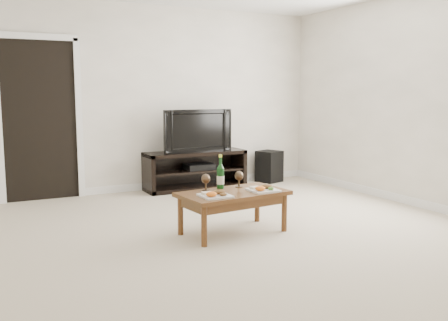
% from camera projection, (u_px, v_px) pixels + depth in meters
% --- Properties ---
extents(floor, '(5.50, 5.50, 0.00)m').
position_uv_depth(floor, '(250.00, 238.00, 4.82)').
color(floor, '#C1B79C').
rests_on(floor, ground).
extents(back_wall, '(5.00, 0.04, 2.60)m').
position_uv_depth(back_wall, '(154.00, 99.00, 7.09)').
color(back_wall, white).
rests_on(back_wall, ground).
extents(doorway, '(0.90, 0.02, 2.05)m').
position_uv_depth(doorway, '(40.00, 121.00, 6.41)').
color(doorway, black).
rests_on(doorway, ground).
extents(media_console, '(1.47, 0.45, 0.55)m').
position_uv_depth(media_console, '(195.00, 170.00, 7.22)').
color(media_console, black).
rests_on(media_console, ground).
extents(television, '(1.06, 0.20, 0.60)m').
position_uv_depth(television, '(195.00, 130.00, 7.14)').
color(television, black).
rests_on(television, media_console).
extents(av_receiver, '(0.41, 0.31, 0.08)m').
position_uv_depth(av_receiver, '(199.00, 166.00, 7.23)').
color(av_receiver, black).
rests_on(av_receiver, media_console).
extents(subwoofer, '(0.41, 0.41, 0.49)m').
position_uv_depth(subwoofer, '(269.00, 166.00, 7.80)').
color(subwoofer, black).
rests_on(subwoofer, ground).
extents(coffee_table, '(1.11, 0.69, 0.42)m').
position_uv_depth(coffee_table, '(233.00, 212.00, 4.97)').
color(coffee_table, brown).
rests_on(coffee_table, ground).
extents(plate_left, '(0.27, 0.27, 0.07)m').
position_uv_depth(plate_left, '(215.00, 193.00, 4.70)').
color(plate_left, white).
rests_on(plate_left, coffee_table).
extents(plate_right, '(0.27, 0.27, 0.07)m').
position_uv_depth(plate_right, '(263.00, 188.00, 4.97)').
color(plate_right, white).
rests_on(plate_right, coffee_table).
extents(wine_bottle, '(0.07, 0.07, 0.35)m').
position_uv_depth(wine_bottle, '(220.00, 171.00, 5.09)').
color(wine_bottle, '#0F3913').
rests_on(wine_bottle, coffee_table).
extents(goblet_left, '(0.09, 0.09, 0.17)m').
position_uv_depth(goblet_left, '(206.00, 182.00, 4.98)').
color(goblet_left, '#3E3022').
rests_on(goblet_left, coffee_table).
extents(goblet_right, '(0.09, 0.09, 0.17)m').
position_uv_depth(goblet_right, '(239.00, 179.00, 5.16)').
color(goblet_right, '#3E3022').
rests_on(goblet_right, coffee_table).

